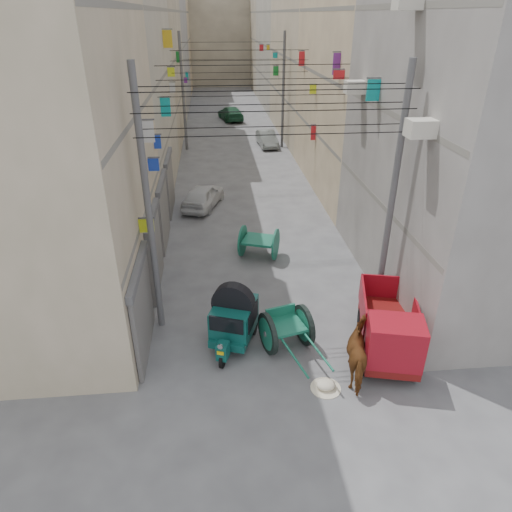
{
  "coord_description": "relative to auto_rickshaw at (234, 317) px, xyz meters",
  "views": [
    {
      "loc": [
        -1.69,
        -6.39,
        8.99
      ],
      "look_at": [
        -0.45,
        6.5,
        2.1
      ],
      "focal_mm": 32.0,
      "sensor_mm": 36.0,
      "label": 1
    }
  ],
  "objects": [
    {
      "name": "ac_units",
      "position": [
        4.93,
        2.82,
        6.5
      ],
      "size": [
        0.7,
        6.55,
        3.35
      ],
      "color": "beige",
      "rests_on": "ground"
    },
    {
      "name": "building_row_right",
      "position": [
        9.28,
        29.27,
        5.53
      ],
      "size": [
        8.0,
        62.0,
        14.0
      ],
      "color": "gray",
      "rests_on": "ground"
    },
    {
      "name": "overhead_cables",
      "position": [
        1.28,
        9.55,
        5.84
      ],
      "size": [
        7.4,
        22.52,
        1.12
      ],
      "color": "black",
      "rests_on": "ground"
    },
    {
      "name": "feed_sack",
      "position": [
        2.36,
        -2.22,
        -0.8
      ],
      "size": [
        0.52,
        0.41,
        0.26
      ],
      "primitive_type": "ellipsoid",
      "color": "beige",
      "rests_on": "ground"
    },
    {
      "name": "shutters_left",
      "position": [
        -2.63,
        5.52,
        0.56
      ],
      "size": [
        0.18,
        14.4,
        2.88
      ],
      "color": "#545359",
      "rests_on": "ground"
    },
    {
      "name": "horse",
      "position": [
        3.42,
        -1.85,
        -0.13
      ],
      "size": [
        1.18,
        2.02,
        1.6
      ],
      "primitive_type": "imported",
      "rotation": [
        0.0,
        0.0,
        2.97
      ],
      "color": "brown",
      "rests_on": "ground"
    },
    {
      "name": "utility_poles",
      "position": [
        1.28,
        12.15,
        3.07
      ],
      "size": [
        7.4,
        22.2,
        8.0
      ],
      "color": "#4F4F51",
      "rests_on": "ground"
    },
    {
      "name": "building_row_left",
      "position": [
        -6.71,
        29.27,
        5.53
      ],
      "size": [
        8.0,
        62.0,
        14.0
      ],
      "color": "#BAA78D",
      "rests_on": "ground"
    },
    {
      "name": "second_cart",
      "position": [
        1.33,
        5.53,
        -0.23
      ],
      "size": [
        1.84,
        1.73,
        1.31
      ],
      "rotation": [
        0.0,
        0.0,
        -0.35
      ],
      "color": "#155D46",
      "rests_on": "ground"
    },
    {
      "name": "auto_rickshaw",
      "position": [
        0.0,
        0.0,
        0.0
      ],
      "size": [
        1.76,
        2.33,
        1.58
      ],
      "rotation": [
        0.0,
        0.0,
        -0.34
      ],
      "color": "black",
      "rests_on": "ground"
    },
    {
      "name": "signboards",
      "position": [
        1.27,
        16.81,
        2.5
      ],
      "size": [
        8.22,
        40.52,
        5.67
      ],
      "color": "#0D9493",
      "rests_on": "ground"
    },
    {
      "name": "distant_car_green",
      "position": [
        1.47,
        33.53,
        -0.31
      ],
      "size": [
        2.56,
        4.55,
        1.24
      ],
      "primitive_type": "imported",
      "rotation": [
        0.0,
        0.0,
        3.34
      ],
      "color": "#1A4C2F",
      "rests_on": "ground"
    },
    {
      "name": "distant_car_grey",
      "position": [
        3.77,
        23.51,
        -0.35
      ],
      "size": [
        1.46,
        3.57,
        1.15
      ],
      "primitive_type": "imported",
      "rotation": [
        0.0,
        0.0,
        0.07
      ],
      "color": "slate",
      "rests_on": "ground"
    },
    {
      "name": "distant_car_white",
      "position": [
        -1.01,
        11.39,
        -0.33
      ],
      "size": [
        2.49,
        3.81,
        1.21
      ],
      "primitive_type": "imported",
      "rotation": [
        0.0,
        0.0,
        2.81
      ],
      "color": "silver",
      "rests_on": "ground"
    },
    {
      "name": "mini_truck",
      "position": [
        4.39,
        -1.23,
        -0.03
      ],
      "size": [
        2.23,
        3.59,
        1.88
      ],
      "rotation": [
        0.0,
        0.0,
        -0.24
      ],
      "color": "black",
      "rests_on": "ground"
    },
    {
      "name": "end_cap_building",
      "position": [
        1.28,
        61.15,
        5.57
      ],
      "size": [
        22.0,
        10.0,
        13.0
      ],
      "primitive_type": "cube",
      "color": "#B8AB91",
      "rests_on": "ground"
    },
    {
      "name": "ground",
      "position": [
        1.28,
        -4.85,
        -0.93
      ],
      "size": [
        140.0,
        140.0,
        0.0
      ],
      "primitive_type": "plane",
      "color": "#4A4A4D",
      "rests_on": "ground"
    },
    {
      "name": "tonga_cart",
      "position": [
        1.55,
        -0.36,
        -0.26
      ],
      "size": [
        1.78,
        3.01,
        1.28
      ],
      "rotation": [
        0.0,
        0.0,
        0.27
      ],
      "color": "black",
      "rests_on": "ground"
    }
  ]
}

